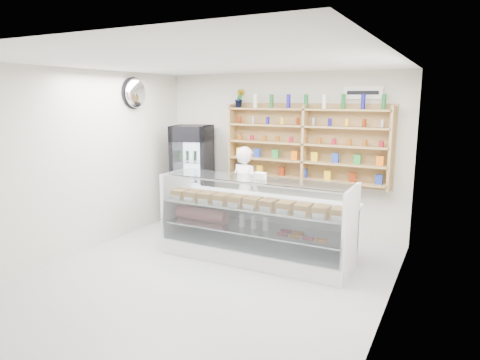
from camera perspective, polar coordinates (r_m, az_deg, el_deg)
The scene contains 8 objects.
room at distance 5.51m, azimuth -4.35°, elevation 0.70°, with size 5.00×5.00×5.00m.
display_counter at distance 6.40m, azimuth 2.08°, elevation -7.58°, with size 2.84×0.85×1.24m.
shop_worker at distance 7.35m, azimuth 0.71°, elevation -1.56°, with size 0.57×0.38×1.57m, color white.
drinks_cooler at distance 8.07m, azimuth -6.36°, elevation 0.62°, with size 0.81×0.80×1.87m.
wall_shelving at distance 7.37m, azimuth 8.64°, elevation 4.74°, with size 2.84×0.28×1.33m.
potted_plant at distance 7.82m, azimuth -0.04°, elevation 10.83°, with size 0.18×0.15×0.33m, color #1E6626.
security_mirror at distance 7.68m, azimuth -13.76°, elevation 11.20°, with size 0.15×0.50×0.50m, color silver.
wall_sign at distance 7.22m, azimuth 16.08°, elevation 11.12°, with size 0.62×0.03×0.20m, color white.
Camera 1 is at (2.86, -4.60, 2.38)m, focal length 32.00 mm.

